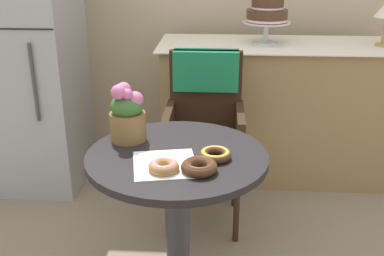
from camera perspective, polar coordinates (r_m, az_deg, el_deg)
name	(u,v)px	position (r m, az deg, el deg)	size (l,w,h in m)	color
cafe_table	(178,200)	(1.92, -1.79, -8.93)	(0.72, 0.72, 0.72)	black
wicker_chair	(205,111)	(2.52, 1.61, 2.15)	(0.42, 0.45, 0.95)	#332114
paper_napkin	(165,164)	(1.73, -3.36, -4.50)	(0.23, 0.25, 0.00)	white
donut_front	(215,154)	(1.77, 2.88, -3.25)	(0.12, 0.12, 0.03)	#4C2D19
donut_mid	(164,166)	(1.67, -3.51, -4.71)	(0.11, 0.11, 0.04)	#AD7542
donut_side	(199,166)	(1.66, 0.90, -4.74)	(0.13, 0.13, 0.04)	#4C2D19
flower_vase	(127,114)	(1.92, -7.99, 1.74)	(0.15, 0.15, 0.25)	brown
display_counter	(277,110)	(3.14, 10.46, 2.19)	(1.56, 0.62, 0.90)	#93754C
tiered_cake_stand	(267,11)	(2.98, 9.28, 14.12)	(0.30, 0.30, 0.34)	silver
refrigerator	(24,55)	(3.06, -20.08, 8.45)	(0.64, 0.63, 1.70)	#9EA0A5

